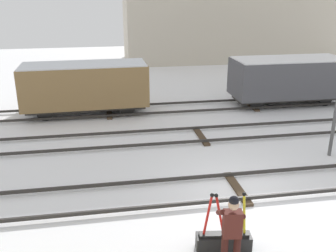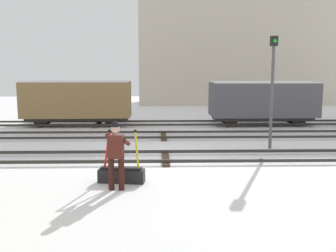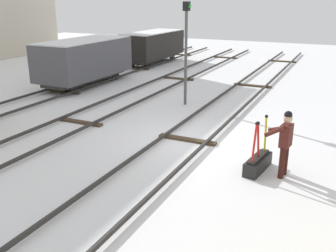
% 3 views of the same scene
% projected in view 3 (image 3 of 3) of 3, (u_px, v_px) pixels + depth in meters
% --- Properties ---
extents(ground_plane, '(60.00, 60.00, 0.00)m').
position_uv_depth(ground_plane, '(187.00, 141.00, 12.34)').
color(ground_plane, white).
extents(track_main_line, '(44.00, 1.94, 0.18)m').
position_uv_depth(track_main_line, '(187.00, 138.00, 12.31)').
color(track_main_line, '#2D2B28').
rests_on(track_main_line, ground_plane).
extents(track_siding_near, '(44.00, 1.94, 0.18)m').
position_uv_depth(track_siding_near, '(79.00, 120.00, 14.05)').
color(track_siding_near, '#2D2B28').
rests_on(track_siding_near, ground_plane).
extents(track_siding_far, '(44.00, 1.94, 0.18)m').
position_uv_depth(track_siding_far, '(5.00, 108.00, 15.56)').
color(track_siding_far, '#2D2B28').
rests_on(track_siding_far, ground_plane).
extents(switch_lever_frame, '(1.28, 0.52, 1.45)m').
position_uv_depth(switch_lever_frame, '(258.00, 162.00, 10.16)').
color(switch_lever_frame, black).
rests_on(switch_lever_frame, ground_plane).
extents(rail_worker, '(0.60, 0.67, 1.75)m').
position_uv_depth(rail_worker, '(285.00, 140.00, 9.61)').
color(rail_worker, '#351511').
rests_on(rail_worker, ground_plane).
extents(signal_post, '(0.24, 0.32, 4.23)m').
position_uv_depth(signal_post, '(186.00, 44.00, 15.71)').
color(signal_post, '#4C4C4C').
rests_on(signal_post, ground_plane).
extents(freight_car_back_track, '(5.57, 2.30, 2.34)m').
position_uv_depth(freight_car_back_track, '(85.00, 59.00, 19.80)').
color(freight_car_back_track, '#2D2B28').
rests_on(freight_car_back_track, ground_plane).
extents(freight_car_mid_siding, '(5.65, 2.22, 2.17)m').
position_uv_depth(freight_car_mid_siding, '(153.00, 45.00, 26.35)').
color(freight_car_mid_siding, '#2D2B28').
rests_on(freight_car_mid_siding, ground_plane).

